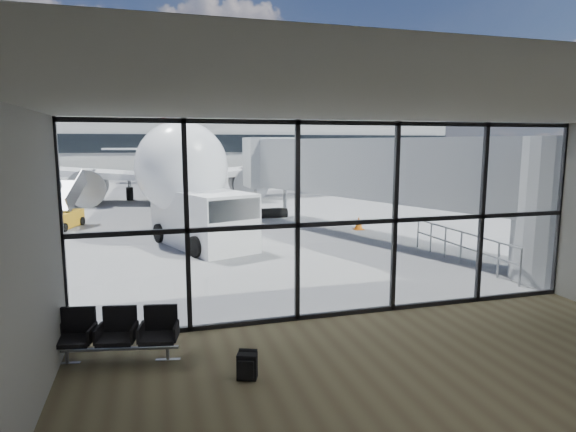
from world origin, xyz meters
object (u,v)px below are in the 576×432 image
seating_row (118,331)px  airliner (169,158)px  backpack (247,366)px  mobile_stairs (58,217)px  service_van (204,218)px  belt_loader (168,198)px

seating_row → airliner: size_ratio=0.06×
backpack → mobile_stairs: (-5.76, 17.13, 0.27)m
airliner → service_van: bearing=-87.7°
seating_row → backpack: (2.14, -1.43, -0.30)m
belt_loader → mobile_stairs: size_ratio=1.09×
mobile_stairs → service_van: bearing=-27.5°
backpack → belt_loader: (-0.47, 23.55, 0.32)m
seating_row → belt_loader: (1.67, 22.12, 0.02)m
backpack → service_van: (0.48, 11.07, 0.88)m
seating_row → service_van: service_van is taller
service_van → mobile_stairs: size_ratio=1.64×
airliner → service_van: 17.99m
backpack → airliner: size_ratio=0.01×
airliner → belt_loader: size_ratio=10.39×
service_van → mobile_stairs: bearing=114.6°
belt_loader → mobile_stairs: bearing=-129.2°
belt_loader → airliner: bearing=86.1°
seating_row → mobile_stairs: 16.11m
backpack → service_van: size_ratio=0.09×
service_van → mobile_stairs: service_van is taller
airliner → mobile_stairs: bearing=-115.2°
airliner → mobile_stairs: (-5.68, -11.83, -2.45)m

